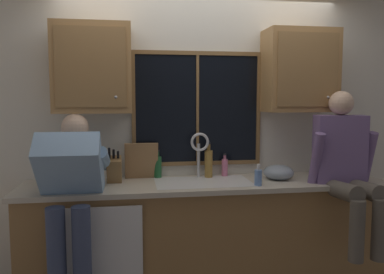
{
  "coord_description": "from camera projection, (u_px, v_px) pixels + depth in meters",
  "views": [
    {
      "loc": [
        -0.61,
        -3.44,
        1.62
      ],
      "look_at": [
        -0.12,
        -0.3,
        1.3
      ],
      "focal_mm": 36.17,
      "sensor_mm": 36.0,
      "label": 1
    }
  ],
  "objects": [
    {
      "name": "knife_block",
      "position": [
        114.0,
        170.0,
        3.2
      ],
      "size": [
        0.12,
        0.18,
        0.32
      ],
      "color": "olive",
      "rests_on": "countertop"
    },
    {
      "name": "soap_dispenser",
      "position": [
        258.0,
        177.0,
        3.1
      ],
      "size": [
        0.06,
        0.07,
        0.18
      ],
      "color": "#668CCC",
      "rests_on": "countertop"
    },
    {
      "name": "sink",
      "position": [
        203.0,
        193.0,
        3.25
      ],
      "size": [
        0.8,
        0.46,
        0.21
      ],
      "color": "silver",
      "rests_on": "lower_cabinet_run"
    },
    {
      "name": "window_frame_top",
      "position": [
        198.0,
        53.0,
        3.41
      ],
      "size": [
        1.17,
        0.02,
        0.04
      ],
      "primitive_type": "cube",
      "color": "brown"
    },
    {
      "name": "mixing_bowl",
      "position": [
        278.0,
        172.0,
        3.36
      ],
      "size": [
        0.26,
        0.26,
        0.13
      ],
      "primitive_type": "ellipsoid",
      "color": "#8C99A8",
      "rests_on": "countertop"
    },
    {
      "name": "bottle_amber_small",
      "position": [
        225.0,
        167.0,
        3.49
      ],
      "size": [
        0.05,
        0.05,
        0.2
      ],
      "color": "pink",
      "rests_on": "countertop"
    },
    {
      "name": "faucet",
      "position": [
        200.0,
        149.0,
        3.4
      ],
      "size": [
        0.18,
        0.09,
        0.4
      ],
      "color": "silver",
      "rests_on": "countertop"
    },
    {
      "name": "window_frame_bottom",
      "position": [
        197.0,
        163.0,
        3.51
      ],
      "size": [
        1.17,
        0.02,
        0.04
      ],
      "primitive_type": "cube",
      "color": "brown"
    },
    {
      "name": "cutting_board",
      "position": [
        141.0,
        161.0,
        3.36
      ],
      "size": [
        0.29,
        0.09,
        0.32
      ],
      "primitive_type": "cube",
      "rotation": [
        0.21,
        0.0,
        0.0
      ],
      "color": "#997047",
      "rests_on": "countertop"
    },
    {
      "name": "lower_cabinet_run",
      "position": [
        206.0,
        237.0,
        3.31
      ],
      "size": [
        2.98,
        0.58,
        0.88
      ],
      "primitive_type": "cube",
      "color": "olive",
      "rests_on": "floor"
    },
    {
      "name": "upper_cabinet_left",
      "position": [
        93.0,
        69.0,
        3.14
      ],
      "size": [
        0.62,
        0.36,
        0.72
      ],
      "color": "#A87A47"
    },
    {
      "name": "back_wall",
      "position": [
        199.0,
        136.0,
        3.57
      ],
      "size": [
        5.38,
        0.12,
        2.55
      ],
      "primitive_type": "cube",
      "color": "silver",
      "rests_on": "floor"
    },
    {
      "name": "bottle_tall_clear",
      "position": [
        158.0,
        166.0,
        3.41
      ],
      "size": [
        0.07,
        0.07,
        0.25
      ],
      "color": "#1E592D",
      "rests_on": "countertop"
    },
    {
      "name": "window_frame_left",
      "position": [
        133.0,
        109.0,
        3.37
      ],
      "size": [
        0.03,
        0.02,
        0.95
      ],
      "primitive_type": "cube",
      "color": "brown"
    },
    {
      "name": "person_standing",
      "position": [
        71.0,
        192.0,
        2.8
      ],
      "size": [
        0.53,
        0.71,
        1.5
      ],
      "color": "#384260",
      "rests_on": "floor"
    },
    {
      "name": "window_glass",
      "position": [
        197.0,
        109.0,
        3.47
      ],
      "size": [
        1.1,
        0.02,
        0.95
      ],
      "primitive_type": "cube",
      "color": "black"
    },
    {
      "name": "upper_cabinet_right",
      "position": [
        300.0,
        71.0,
        3.41
      ],
      "size": [
        0.62,
        0.36,
        0.72
      ],
      "color": "#A87A47"
    },
    {
      "name": "person_sitting_on_counter",
      "position": [
        346.0,
        162.0,
        3.13
      ],
      "size": [
        0.54,
        0.63,
        1.26
      ],
      "color": "#595147",
      "rests_on": "countertop"
    },
    {
      "name": "window_frame_right",
      "position": [
        258.0,
        109.0,
        3.55
      ],
      "size": [
        0.03,
        0.02,
        0.95
      ],
      "primitive_type": "cube",
      "color": "brown"
    },
    {
      "name": "bottle_green_glass",
      "position": [
        209.0,
        163.0,
        3.42
      ],
      "size": [
        0.07,
        0.07,
        0.31
      ],
      "color": "olive",
      "rests_on": "countertop"
    },
    {
      "name": "dishwasher_front",
      "position": [
        102.0,
        256.0,
        2.86
      ],
      "size": [
        0.6,
        0.02,
        0.74
      ],
      "primitive_type": "cube",
      "color": "white"
    },
    {
      "name": "countertop",
      "position": [
        206.0,
        184.0,
        3.24
      ],
      "size": [
        3.04,
        0.62,
        0.04
      ],
      "primitive_type": "cube",
      "color": "beige",
      "rests_on": "lower_cabinet_run"
    },
    {
      "name": "window_mullion_center",
      "position": [
        198.0,
        109.0,
        3.46
      ],
      "size": [
        0.02,
        0.02,
        0.95
      ],
      "primitive_type": "cube",
      "color": "brown"
    }
  ]
}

